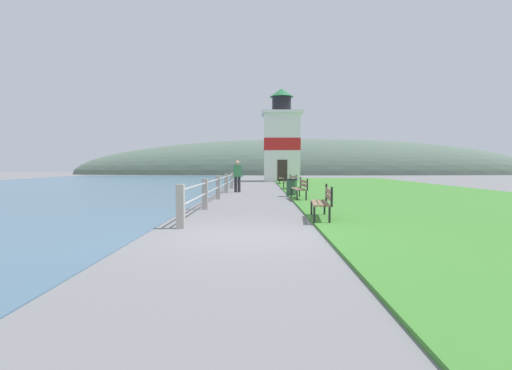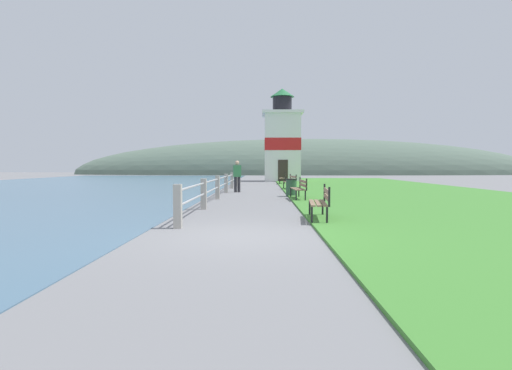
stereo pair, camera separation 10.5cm
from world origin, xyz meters
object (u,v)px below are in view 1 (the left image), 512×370
Objects in this scene: park_bench_far at (291,181)px; park_bench_near at (323,200)px; park_bench_midway at (300,187)px; park_bench_by_lighthouse at (283,177)px; lighthouse at (281,142)px; person_strolling at (237,175)px; trash_bin at (292,188)px.

park_bench_near is at bearing 81.73° from park_bench_far.
park_bench_near is at bearing 87.06° from park_bench_midway.
park_bench_far and park_bench_by_lighthouse have the same top height.
lighthouse is 16.57m from person_strolling.
lighthouse reaches higher than park_bench_midway.
person_strolling is at bearing 29.82° from park_bench_far.
trash_bin is (-0.20, 8.33, -0.11)m from park_bench_near.
trash_bin is (-0.47, -18.98, -3.30)m from lighthouse.
park_bench_by_lighthouse is at bearing -85.32° from park_bench_near.
park_bench_near is at bearing 93.28° from park_bench_by_lighthouse.
park_bench_far is (0.12, 7.22, -0.00)m from park_bench_midway.
person_strolling is (-3.04, -9.92, 0.41)m from park_bench_by_lighthouse.
lighthouse reaches higher than park_bench_by_lighthouse.
park_bench_near and park_bench_midway have the same top height.
park_bench_midway is 1.88m from trash_bin.
park_bench_by_lighthouse is at bearing -27.40° from person_strolling.
park_bench_midway is 1.08× the size of park_bench_far.
park_bench_near is 27.50m from lighthouse.
park_bench_midway is 21.09m from lighthouse.
lighthouse is at bearing -21.81° from person_strolling.
park_bench_by_lighthouse is at bearing -97.08° from park_bench_far.
person_strolling reaches higher than park_bench_midway.
park_bench_near and park_bench_far have the same top height.
person_strolling reaches higher than park_bench_far.
lighthouse is at bearing -88.37° from park_bench_by_lighthouse.
park_bench_by_lighthouse is (-0.07, 7.54, -0.00)m from park_bench_far.
lighthouse is 19.27m from trash_bin.
park_bench_far is at bearing -85.75° from park_bench_near.
park_bench_midway is at bearing -90.67° from lighthouse.
person_strolling reaches higher than park_bench_near.
lighthouse reaches higher than person_strolling.
lighthouse reaches higher than park_bench_far.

